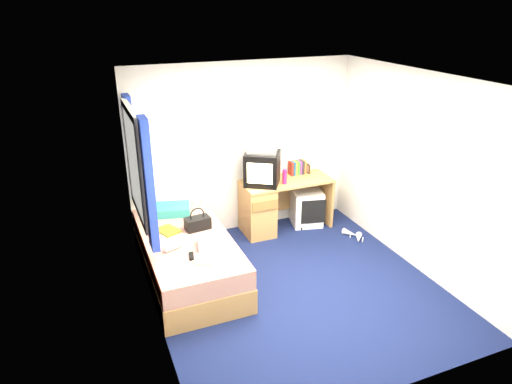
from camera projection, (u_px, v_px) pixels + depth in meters
name	position (u px, v px, depth m)	size (l,w,h in m)	color
ground	(295.00, 287.00, 5.37)	(3.40, 3.40, 0.00)	#0C1438
room_shell	(300.00, 171.00, 4.80)	(3.40, 3.40, 3.40)	white
bed	(188.00, 257.00, 5.48)	(1.01, 2.00, 0.54)	tan
pillow	(170.00, 210.00, 5.94)	(0.51, 0.33, 0.11)	#1960A8
desk	(268.00, 205.00, 6.53)	(1.30, 0.55, 0.75)	tan
storage_cube	(306.00, 207.00, 6.80)	(0.42, 0.42, 0.53)	white
crt_tv	(262.00, 168.00, 6.27)	(0.61, 0.60, 0.45)	black
vcr	(262.00, 150.00, 6.18)	(0.40, 0.28, 0.08)	#B3B3B5
book_row	(297.00, 168.00, 6.68)	(0.24, 0.13, 0.20)	maroon
picture_frame	(308.00, 168.00, 6.74)	(0.02, 0.12, 0.14)	#311F10
pink_water_bottle	(285.00, 177.00, 6.33)	(0.06, 0.06, 0.20)	#D71E5E
aerosol_can	(277.00, 174.00, 6.43)	(0.05, 0.05, 0.19)	white
handbag	(198.00, 223.00, 5.53)	(0.32, 0.20, 0.28)	black
towel	(213.00, 242.00, 5.14)	(0.32, 0.27, 0.11)	silver
magazine	(168.00, 230.00, 5.50)	(0.21, 0.28, 0.01)	yellow
water_bottle	(172.00, 247.00, 5.08)	(0.07, 0.07, 0.20)	silver
colour_swatch_fan	(202.00, 263.00, 4.83)	(0.22, 0.06, 0.01)	gold
remote_control	(191.00, 256.00, 4.95)	(0.05, 0.16, 0.02)	black
window_assembly	(138.00, 166.00, 5.05)	(0.11, 1.42, 1.40)	silver
white_heels	(354.00, 236.00, 6.45)	(0.22, 0.41, 0.09)	white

